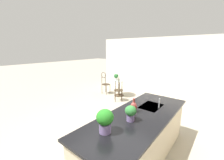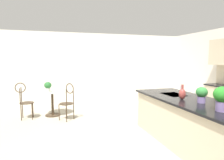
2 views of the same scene
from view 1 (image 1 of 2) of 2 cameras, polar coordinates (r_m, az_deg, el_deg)
ground_plane at (r=3.97m, az=0.72°, el=-20.75°), size 40.00×40.00×0.00m
wall_left_window at (r=7.22m, az=22.16°, el=5.04°), size 0.12×7.80×2.70m
kitchen_island at (r=3.12m, az=10.36°, el=-21.03°), size 2.80×1.06×0.92m
bistro_table at (r=6.66m, az=2.82°, el=-2.54°), size 0.80×0.80×0.74m
chair_near_window at (r=5.93m, az=2.64°, el=-3.18°), size 0.54×0.54×1.04m
chair_by_island at (r=6.98m, az=-2.78°, el=-0.76°), size 0.39×0.49×1.04m
sink_faucet at (r=3.25m, az=18.29°, el=-8.81°), size 0.02×0.02×0.22m
potted_plant_on_table at (r=6.55m, az=1.64°, el=1.36°), size 0.21×0.21×0.29m
potted_plant_counter_near at (r=2.59m, az=7.41°, el=-12.61°), size 0.20×0.20×0.28m
potted_plant_counter_far at (r=2.23m, az=-2.82°, el=-15.46°), size 0.26×0.26×0.37m
vase_on_counter at (r=2.95m, az=8.63°, el=-10.49°), size 0.13×0.13×0.29m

